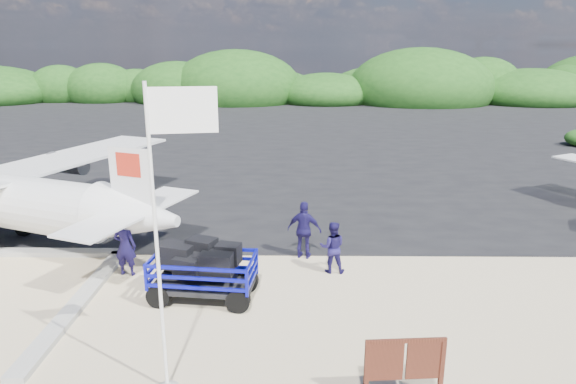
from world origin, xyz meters
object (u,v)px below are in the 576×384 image
aircraft_large (428,140)px  crew_b (332,247)px  crew_a (125,246)px  baggage_cart (205,299)px  crew_c (304,230)px  aircraft_small (184,120)px

aircraft_large → crew_b: bearing=90.3°
crew_b → crew_a: bearing=4.9°
baggage_cart → crew_c: crew_c is taller
baggage_cart → crew_a: bearing=156.0°
baggage_cart → crew_a: crew_a is taller
aircraft_large → baggage_cart: bearing=84.6°
aircraft_large → aircraft_small: 23.14m
baggage_cart → aircraft_small: bearing=109.0°
crew_b → aircraft_large: bearing=-108.4°
baggage_cart → aircraft_small: size_ratio=0.39×
baggage_cart → aircraft_large: aircraft_large is taller
aircraft_large → crew_c: bearing=87.5°
baggage_cart → crew_b: bearing=32.9°
crew_a → crew_c: 5.77m
baggage_cart → crew_c: (2.88, 3.00, 0.99)m
baggage_cart → crew_b: size_ratio=1.86×
crew_a → aircraft_small: size_ratio=0.24×
crew_a → crew_c: bearing=-160.0°
crew_b → crew_c: size_ratio=0.85×
baggage_cart → aircraft_small: (-8.05, 35.80, 0.00)m
crew_a → aircraft_large: aircraft_large is taller
crew_b → crew_c: crew_c is taller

